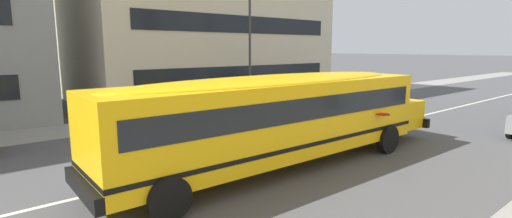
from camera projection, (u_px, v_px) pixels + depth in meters
The scene contains 7 objects.
ground_plane at pixel (170, 176), 10.55m from camera, with size 400.00×400.00×0.00m, color #4C4C4F.
sidewalk_far at pixel (86, 128), 16.87m from camera, with size 120.00×3.00×0.01m, color gray.
lane_centreline at pixel (170, 176), 10.55m from camera, with size 110.00×0.16×0.01m, color silver.
school_bus at pixel (282, 113), 11.19m from camera, with size 12.71×3.16×2.83m.
parked_car_beige_by_hydrant at pixel (316, 93), 22.78m from camera, with size 3.98×2.04×1.64m.
street_lamp at pixel (250, 36), 21.39m from camera, with size 0.44×0.44×6.80m.
apartment_block_far_centre at pixel (193, 8), 28.32m from camera, with size 17.79×12.76×13.30m.
Camera 1 is at (-4.56, -9.34, 3.62)m, focal length 25.90 mm.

